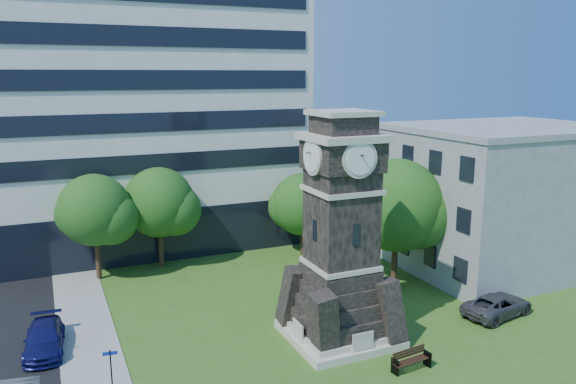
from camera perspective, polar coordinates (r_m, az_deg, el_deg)
name	(u,v)px	position (r m, az deg, el deg)	size (l,w,h in m)	color
ground	(305,366)	(28.77, 1.72, -17.22)	(160.00, 160.00, 0.00)	#365B1A
sidewalk	(92,358)	(31.01, -19.33, -15.60)	(3.00, 70.00, 0.06)	gray
clock_tower	(341,244)	(29.61, 5.37, -5.28)	(5.40, 5.40, 12.22)	beige
office_tall	(137,71)	(49.11, -15.12, 11.74)	(26.20, 15.11, 28.60)	white
office_low	(502,196)	(44.38, 20.94, -0.34)	(15.20, 12.20, 10.40)	#9FA2A4
car_street_north	(44,339)	(32.31, -23.51, -13.52)	(1.87, 4.60, 1.34)	#121452
car_east_lot	(497,305)	(35.94, 20.51, -10.71)	(2.16, 4.69, 1.30)	#434448
park_bench	(411,359)	(28.78, 12.35, -16.25)	(2.01, 0.54, 1.04)	black
street_sign	(111,371)	(26.22, -17.51, -16.92)	(0.61, 0.06, 2.55)	black
tree_nw	(96,213)	(40.46, -18.95, -2.00)	(5.43, 4.94, 7.41)	#332114
tree_nc	(160,205)	(41.92, -12.87, -1.28)	(5.63, 5.12, 7.43)	#332114
tree_ne	(304,206)	(43.86, 1.59, -1.45)	(5.38, 4.89, 6.50)	#332114
tree_east	(398,208)	(38.46, 11.07, -1.63)	(6.92, 6.29, 8.52)	#332114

